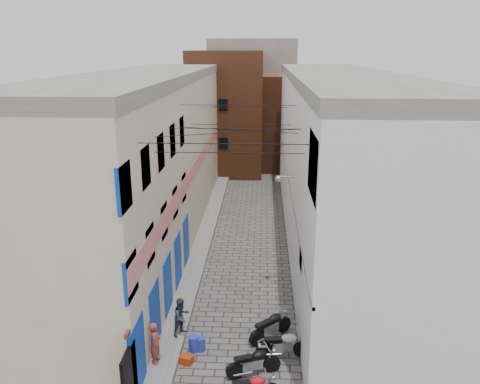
% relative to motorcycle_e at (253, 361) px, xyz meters
% --- Properties ---
extents(plinth, '(0.90, 26.00, 0.25)m').
position_rel_motorcycle_e_xyz_m(plinth, '(-2.96, 11.45, -0.41)').
color(plinth, slate).
rests_on(plinth, ground).
extents(building_left, '(5.10, 27.00, 9.00)m').
position_rel_motorcycle_e_xyz_m(building_left, '(-5.89, 11.40, 3.97)').
color(building_left, '#C6B296').
rests_on(building_left, ground).
extents(building_right, '(5.94, 26.00, 9.00)m').
position_rel_motorcycle_e_xyz_m(building_right, '(4.09, 11.45, 3.97)').
color(building_right, white).
rests_on(building_right, ground).
extents(building_far_brick_left, '(6.00, 6.00, 10.00)m').
position_rel_motorcycle_e_xyz_m(building_far_brick_left, '(-2.91, 26.45, 4.47)').
color(building_far_brick_left, brown).
rests_on(building_far_brick_left, ground).
extents(building_far_brick_right, '(5.00, 6.00, 8.00)m').
position_rel_motorcycle_e_xyz_m(building_far_brick_right, '(2.09, 28.45, 3.47)').
color(building_far_brick_right, brown).
rests_on(building_far_brick_right, ground).
extents(building_far_concrete, '(8.00, 5.00, 11.00)m').
position_rel_motorcycle_e_xyz_m(building_far_concrete, '(-0.91, 32.45, 4.97)').
color(building_far_concrete, slate).
rests_on(building_far_concrete, ground).
extents(far_shopfront, '(2.00, 0.30, 2.40)m').
position_rel_motorcycle_e_xyz_m(far_shopfront, '(-0.91, 23.65, 0.67)').
color(far_shopfront, black).
rests_on(far_shopfront, ground).
extents(overhead_wires, '(5.80, 13.02, 1.32)m').
position_rel_motorcycle_e_xyz_m(overhead_wires, '(-0.91, 6.10, 6.59)').
color(overhead_wires, black).
rests_on(overhead_wires, ground).
extents(motorcycle_e, '(1.93, 1.15, 1.06)m').
position_rel_motorcycle_e_xyz_m(motorcycle_e, '(0.00, 0.00, 0.00)').
color(motorcycle_e, black).
rests_on(motorcycle_e, ground).
extents(motorcycle_f, '(1.95, 0.84, 1.09)m').
position_rel_motorcycle_e_xyz_m(motorcycle_f, '(0.99, 0.97, 0.01)').
color(motorcycle_f, '#B4B3B8').
rests_on(motorcycle_f, ground).
extents(motorcycle_g, '(1.85, 1.74, 1.12)m').
position_rel_motorcycle_e_xyz_m(motorcycle_g, '(0.57, 2.05, 0.03)').
color(motorcycle_g, black).
rests_on(motorcycle_g, ground).
extents(person_a, '(0.38, 0.55, 1.46)m').
position_rel_motorcycle_e_xyz_m(person_a, '(-3.19, 0.17, 0.45)').
color(person_a, brown).
rests_on(person_a, plinth).
extents(person_b, '(0.85, 0.88, 1.42)m').
position_rel_motorcycle_e_xyz_m(person_b, '(-2.61, 1.79, 0.43)').
color(person_b, '#2D3543').
rests_on(person_b, plinth).
extents(water_jug_near, '(0.44, 0.44, 0.56)m').
position_rel_motorcycle_e_xyz_m(water_jug_near, '(-2.10, 1.18, -0.25)').
color(water_jug_near, '#2535BA').
rests_on(water_jug_near, ground).
extents(water_jug_far, '(0.37, 0.37, 0.50)m').
position_rel_motorcycle_e_xyz_m(water_jug_far, '(-1.86, 1.22, -0.28)').
color(water_jug_far, '#2336B0').
rests_on(water_jug_far, ground).
extents(red_crate, '(0.52, 0.45, 0.28)m').
position_rel_motorcycle_e_xyz_m(red_crate, '(-2.26, 0.50, -0.39)').
color(red_crate, '#AA2F0C').
rests_on(red_crate, ground).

